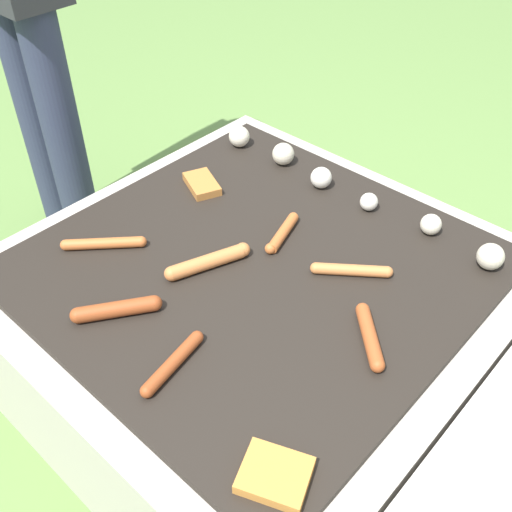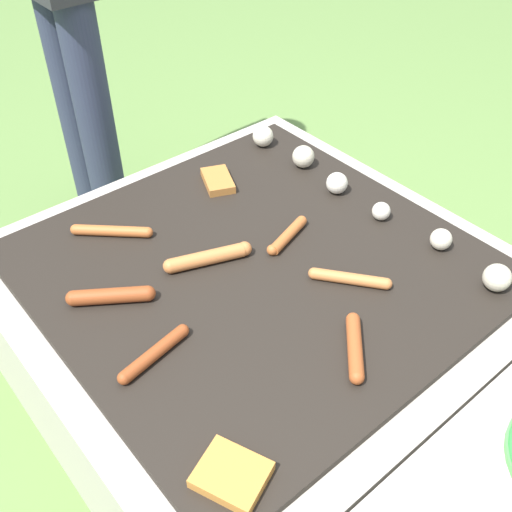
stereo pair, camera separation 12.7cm
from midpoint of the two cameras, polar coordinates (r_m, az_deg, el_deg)
name	(u,v)px [view 2 (the right image)]	position (r m, az deg, el deg)	size (l,w,h in m)	color
ground_plane	(256,381)	(1.58, 2.34, -11.95)	(14.00, 14.00, 0.00)	#608442
grill	(256,328)	(1.43, 2.56, -7.02)	(0.99, 0.99, 0.41)	#B2AA9E
sausage_front_right	(154,353)	(1.10, -6.37, -9.37)	(0.05, 0.17, 0.02)	#93421E
sausage_back_center	(207,258)	(1.27, -1.83, -0.28)	(0.09, 0.18, 0.03)	#C6753D
sausage_mid_right	(288,235)	(1.34, 5.77, 1.86)	(0.06, 0.14, 0.02)	#B7602D
sausage_front_center	(355,347)	(1.12, 12.64, -8.61)	(0.12, 0.12, 0.03)	#A34C23
sausage_back_left	(350,279)	(1.25, 11.81, -2.24)	(0.14, 0.11, 0.02)	#C6753D
sausage_back_right	(111,296)	(1.20, -10.77, -3.88)	(0.11, 0.15, 0.03)	#93421E
sausage_front_left	(112,231)	(1.37, -11.04, 2.25)	(0.14, 0.14, 0.02)	#B7602D
bread_slice_left	(218,181)	(1.51, -1.26, 7.11)	(0.13, 0.10, 0.02)	#B27033
bread_slice_center	(232,475)	(0.96, 1.68, -20.32)	(0.13, 0.12, 0.02)	#D18438
mushroom_row	(355,191)	(1.47, 11.85, 6.00)	(0.79, 0.08, 0.06)	beige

